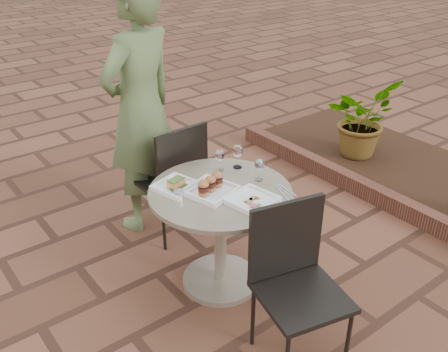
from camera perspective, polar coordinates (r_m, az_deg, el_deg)
ground at (r=3.53m, az=1.95°, el=-11.89°), size 60.00×60.00×0.00m
cafe_table at (r=3.23m, az=-0.42°, el=-5.41°), size 0.90×0.90×0.73m
chair_far at (r=3.70m, az=-5.65°, el=0.37°), size 0.47×0.47×0.93m
chair_near at (r=2.76m, az=8.01°, el=-10.76°), size 0.53×0.53×0.93m
diner at (r=3.77m, az=-9.51°, el=7.52°), size 0.81×0.65×1.93m
plate_salmon at (r=3.13m, az=-5.46°, el=-1.11°), size 0.29×0.29×0.07m
plate_sliders at (r=3.06m, az=-1.53°, el=-1.29°), size 0.34×0.34×0.18m
plate_tuna at (r=2.97m, az=3.21°, el=-2.75°), size 0.30×0.30×0.03m
wine_glass_right at (r=3.18m, az=4.05°, el=1.26°), size 0.06×0.06×0.15m
wine_glass_mid at (r=3.28m, az=-0.51°, el=2.35°), size 0.07×0.07×0.16m
wine_glass_far at (r=3.32m, az=1.57°, el=2.82°), size 0.07×0.07×0.17m
steel_ramekin at (r=3.02m, az=-5.15°, el=-2.10°), size 0.08×0.08×0.05m
cutlery_set at (r=3.10m, az=6.98°, el=-1.78°), size 0.13×0.22×0.00m
planter_curb at (r=4.64m, az=15.00°, el=-1.03°), size 0.12×3.00×0.15m
mulch_bed at (r=5.19m, az=19.78°, el=0.88°), size 1.30×3.00×0.06m
potted_plant_a at (r=5.14m, az=15.37°, el=6.35°), size 0.79×0.73×0.76m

